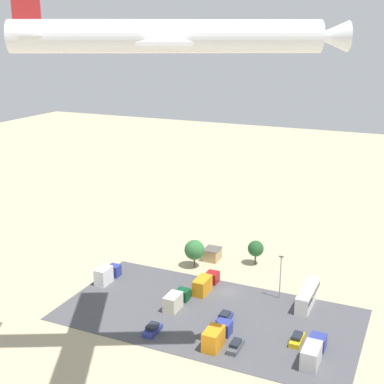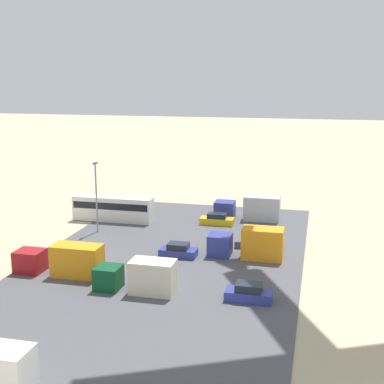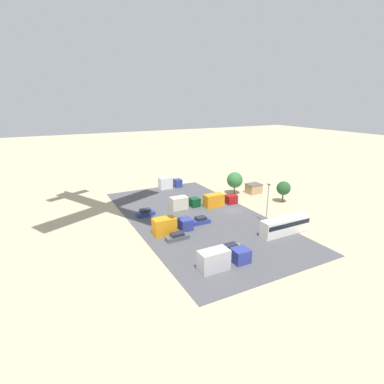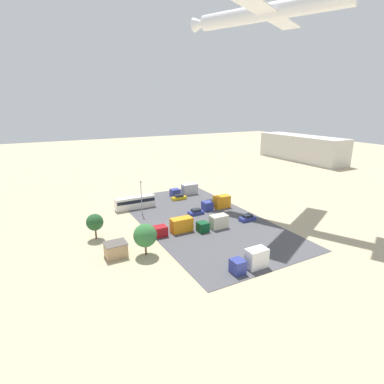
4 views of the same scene
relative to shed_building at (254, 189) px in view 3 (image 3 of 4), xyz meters
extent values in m
plane|color=tan|center=(-9.11, 13.51, -1.41)|extent=(400.00, 400.00, 0.00)
cube|color=#4C4C51|center=(-9.11, 23.73, -1.37)|extent=(55.01, 28.66, 0.08)
cube|color=tan|center=(0.00, 0.00, -0.07)|extent=(3.28, 3.90, 2.68)
cube|color=#59514C|center=(0.00, 0.00, 1.33)|extent=(3.52, 4.14, 0.12)
cube|color=silver|center=(-24.84, 11.93, 0.34)|extent=(2.44, 11.11, 3.35)
cube|color=black|center=(-24.84, 11.93, 0.95)|extent=(2.48, 10.66, 0.94)
cube|color=#4C5156|center=(-17.49, 32.38, -0.92)|extent=(1.71, 4.56, 0.82)
cube|color=#1E232D|center=(-17.49, 32.38, -0.21)|extent=(1.44, 2.56, 0.60)
cube|color=navy|center=(-2.55, 33.64, -0.87)|extent=(1.92, 4.16, 0.92)
cube|color=#1E232D|center=(-2.55, 33.64, -0.07)|extent=(1.61, 2.33, 0.68)
cube|color=gold|center=(-26.28, 26.19, -0.89)|extent=(1.80, 4.50, 0.87)
cube|color=#1E232D|center=(-26.28, 26.19, -0.13)|extent=(1.52, 2.52, 0.64)
cube|color=navy|center=(-12.52, 24.48, -0.89)|extent=(1.97, 4.08, 0.87)
cube|color=#1E232D|center=(-12.52, 24.48, -0.14)|extent=(1.66, 2.28, 0.64)
cube|color=navy|center=(-29.83, 26.59, -0.16)|extent=(2.58, 2.75, 2.34)
cube|color=#B2B2B7|center=(-29.83, 31.77, 0.35)|extent=(2.58, 4.88, 3.35)
cube|color=navy|center=(15.91, 16.81, -0.10)|extent=(2.38, 2.17, 2.46)
cube|color=white|center=(15.91, 20.91, 0.43)|extent=(2.38, 3.85, 3.51)
cube|color=navy|center=(-14.01, 28.88, -0.14)|extent=(2.59, 2.50, 2.38)
cube|color=orange|center=(-14.01, 33.60, 0.37)|extent=(2.59, 4.44, 3.40)
cube|color=maroon|center=(-4.51, 11.00, -0.21)|extent=(2.45, 2.77, 2.23)
cube|color=orange|center=(-4.51, 16.24, 0.26)|extent=(2.45, 4.93, 3.18)
cube|color=#0C4723|center=(-2.18, 20.48, -0.25)|extent=(2.41, 2.31, 2.17)
cube|color=beige|center=(-2.18, 24.84, 0.22)|extent=(2.41, 4.10, 3.09)
cylinder|color=brown|center=(2.18, 5.22, -0.21)|extent=(0.36, 0.36, 2.40)
sphere|color=#337038|center=(2.18, 5.22, 2.68)|extent=(4.49, 4.49, 4.49)
cylinder|color=brown|center=(-9.86, -1.75, -0.16)|extent=(0.36, 0.36, 2.49)
sphere|color=#235128|center=(-9.86, -1.75, 2.43)|extent=(3.60, 3.60, 3.60)
cylinder|color=gray|center=(-19.29, 11.97, 3.02)|extent=(0.20, 0.20, 8.69)
cube|color=#4C4C51|center=(-19.29, 11.97, 7.54)|extent=(0.90, 0.28, 0.20)
camera|label=1|loc=(-42.98, 106.00, 48.81)|focal=50.00mm
camera|label=2|loc=(41.78, 39.16, 18.30)|focal=50.00mm
camera|label=3|loc=(-65.28, 54.04, 24.31)|focal=28.00mm
camera|label=4|loc=(52.28, -11.75, 26.50)|focal=28.00mm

